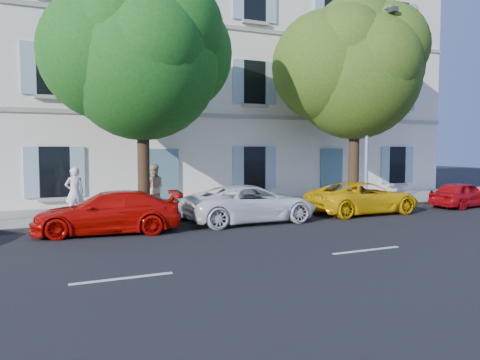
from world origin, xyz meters
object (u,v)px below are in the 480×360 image
car_red_coupe (108,212)px  pedestrian_a (75,192)px  pedestrian_b (153,188)px  tree_left (142,63)px  street_lamp (370,97)px  car_red_hatchback (462,194)px  car_white_coupe (251,204)px  tree_right (355,75)px  car_yellow_supercar (363,198)px

car_red_coupe → pedestrian_a: 2.78m
pedestrian_b → pedestrian_a: bearing=14.9°
pedestrian_b → tree_left: bearing=70.0°
street_lamp → pedestrian_b: (-8.97, 1.22, -3.61)m
car_red_hatchback → tree_left: size_ratio=0.40×
pedestrian_a → car_red_hatchback: bearing=163.7°
car_white_coupe → tree_right: 8.41m
street_lamp → pedestrian_b: street_lamp is taller
street_lamp → pedestrian_a: (-11.71, 1.20, -3.64)m
car_white_coupe → car_red_hatchback: size_ratio=1.42×
tree_right → car_red_coupe: bearing=-167.4°
car_yellow_supercar → pedestrian_b: size_ratio=2.48×
car_white_coupe → car_red_hatchback: car_white_coupe is taller
car_yellow_supercar → pedestrian_a: bearing=75.7°
tree_right → pedestrian_a: bearing=179.1°
car_red_hatchback → pedestrian_b: 13.00m
pedestrian_a → tree_left: bearing=156.1°
tree_right → car_red_hatchback: bearing=-35.2°
tree_left → tree_right: size_ratio=0.95×
car_red_hatchback → pedestrian_a: (-15.42, 2.81, 0.46)m
car_red_hatchback → street_lamp: size_ratio=0.41×
car_red_hatchback → street_lamp: 5.76m
car_white_coupe → pedestrian_a: pedestrian_a is taller
pedestrian_b → tree_right: bearing=-166.7°
car_yellow_supercar → pedestrian_b: pedestrian_b is taller
car_red_coupe → pedestrian_a: bearing=-155.9°
tree_left → car_yellow_supercar: bearing=-12.7°
car_white_coupe → pedestrian_a: size_ratio=2.66×
car_white_coupe → car_yellow_supercar: size_ratio=1.03×
car_red_hatchback → tree_right: (-3.70, 2.61, 5.17)m
tree_left → street_lamp: size_ratio=1.03×
car_red_hatchback → street_lamp: (-3.71, 1.60, 4.10)m
car_white_coupe → tree_left: 6.08m
car_yellow_supercar → street_lamp: 4.47m
tree_left → car_white_coupe: bearing=-30.1°
pedestrian_a → pedestrian_b: bearing=174.3°
car_yellow_supercar → pedestrian_b: (-7.59, 2.56, 0.43)m
car_red_hatchback → pedestrian_b: bearing=69.1°
car_white_coupe → pedestrian_b: bearing=46.1°
street_lamp → car_red_coupe: bearing=-172.4°
car_yellow_supercar → tree_right: size_ratio=0.51×
car_white_coupe → street_lamp: 7.55m
car_red_coupe → tree_right: tree_right is taller
tree_left → street_lamp: 9.52m
car_white_coupe → car_yellow_supercar: car_white_coupe is taller
car_red_coupe → car_red_hatchback: size_ratio=1.33×
car_red_coupe → pedestrian_b: size_ratio=2.40×
tree_left → street_lamp: tree_left is taller
tree_left → car_red_hatchback: bearing=-9.0°
car_red_coupe → car_white_coupe: bearing=100.4°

